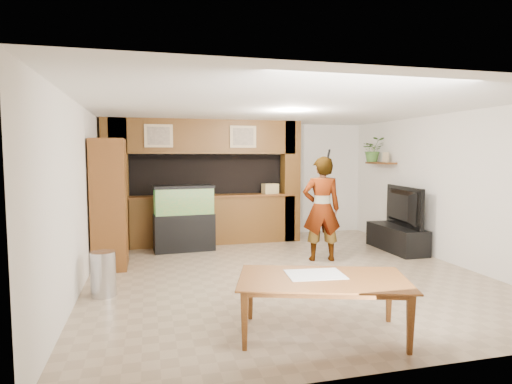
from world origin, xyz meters
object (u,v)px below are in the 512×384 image
object	(u,v)px
pantry_cabinet	(110,204)
person	(322,209)
aquarium	(184,219)
television	(398,206)
dining_table	(323,308)

from	to	relation	value
pantry_cabinet	person	distance (m)	3.63
pantry_cabinet	aquarium	bearing A→B (deg)	35.12
television	person	bearing A→B (deg)	107.55
aquarium	person	world-z (taller)	person
pantry_cabinet	aquarium	distance (m)	1.64
person	aquarium	bearing A→B (deg)	-19.70
aquarium	person	size ratio (longest dim) A/B	0.70
pantry_cabinet	aquarium	size ratio (longest dim) A/B	1.66
aquarium	television	bearing A→B (deg)	-18.17
pantry_cabinet	dining_table	distance (m)	4.25
pantry_cabinet	dining_table	xyz separation A→B (m)	(2.35, -3.46, -0.77)
person	dining_table	bearing A→B (deg)	78.44
television	pantry_cabinet	bearing A→B (deg)	94.79
aquarium	person	bearing A→B (deg)	-34.96
aquarium	person	distance (m)	2.70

